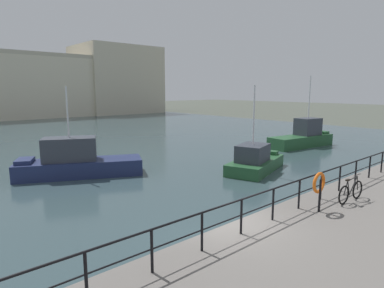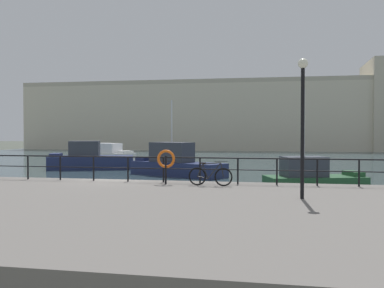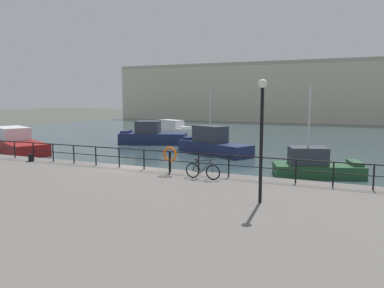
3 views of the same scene
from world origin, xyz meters
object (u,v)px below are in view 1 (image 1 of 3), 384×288
at_px(moored_cabin_cruiser, 303,137).
at_px(life_ring_stand, 319,184).
at_px(moored_green_narrowboat, 255,161).
at_px(harbor_building, 7,85).
at_px(parked_bicycle, 351,192).
at_px(moored_white_yacht, 77,162).

distance_m(moored_cabin_cruiser, life_ring_stand, 19.99).
xyz_separation_m(moored_cabin_cruiser, moored_green_narrowboat, (-10.80, -2.90, -0.23)).
bearing_deg(moored_green_narrowboat, life_ring_stand, -147.76).
height_order(moored_green_narrowboat, life_ring_stand, moored_green_narrowboat).
bearing_deg(harbor_building, parked_bicycle, -92.10).
bearing_deg(harbor_building, life_ring_stand, -93.82).
height_order(harbor_building, moored_white_yacht, harbor_building).
xyz_separation_m(harbor_building, parked_bicycle, (-2.32, -63.10, -4.59)).
height_order(moored_cabin_cruiser, moored_green_narrowboat, moored_cabin_cruiser).
relative_size(moored_green_narrowboat, parked_bicycle, 3.20).
relative_size(moored_white_yacht, parked_bicycle, 4.23).
relative_size(moored_cabin_cruiser, moored_green_narrowboat, 1.25).
xyz_separation_m(harbor_building, moored_white_yacht, (-7.12, -48.84, -5.13)).
bearing_deg(moored_white_yacht, parked_bicycle, 134.58).
relative_size(harbor_building, moored_cabin_cruiser, 10.71).
relative_size(harbor_building, moored_white_yacht, 10.11).
bearing_deg(life_ring_stand, moored_cabin_cruiser, 31.55).
bearing_deg(moored_green_narrowboat, moored_cabin_cruiser, -3.27).
height_order(harbor_building, parked_bicycle, harbor_building).
xyz_separation_m(harbor_building, life_ring_stand, (-4.19, -62.78, -4.00)).
bearing_deg(life_ring_stand, moored_green_narrowboat, 50.55).
relative_size(harbor_building, parked_bicycle, 42.79).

